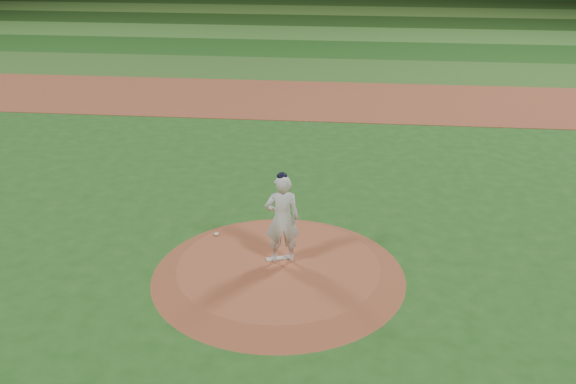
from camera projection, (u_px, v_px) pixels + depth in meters
The scene contains 12 objects.
ground at pixel (279, 275), 13.97m from camera, with size 120.00×120.00×0.00m, color #23591D.
infield_dirt_band at pixel (318, 100), 26.69m from camera, with size 70.00×6.00×0.02m, color brown.
outfield_stripe_0 at pixel (324, 70), 31.70m from camera, with size 70.00×5.00×0.02m, color #356625.
outfield_stripe_1 at pixel (329, 49), 36.24m from camera, with size 70.00×5.00×0.02m, color #1D4E19.
outfield_stripe_2 at pixel (332, 33), 40.79m from camera, with size 70.00×5.00×0.02m, color #3D7A2C.
outfield_stripe_3 at pixel (335, 21), 45.33m from camera, with size 70.00×5.00×0.02m, color #1C4014.
outfield_stripe_4 at pixel (338, 11), 49.88m from camera, with size 70.00×5.00×0.02m, color #457B2D.
outfield_stripe_5 at pixel (340, 2), 54.42m from camera, with size 70.00×5.00×0.02m, color #214917.
pitchers_mound at pixel (279, 270), 13.92m from camera, with size 5.50×5.50×0.25m, color #9E4F31.
pitching_rubber at pixel (279, 258), 14.12m from camera, with size 0.59×0.15×0.03m, color beige.
rosin_bag at pixel (216, 234), 15.12m from camera, with size 0.12×0.12×0.07m, color silver.
pitcher_on_mound at pixel (282, 219), 13.63m from camera, with size 0.82×0.63×2.08m.
Camera 1 is at (1.45, -11.95, 7.33)m, focal length 40.00 mm.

